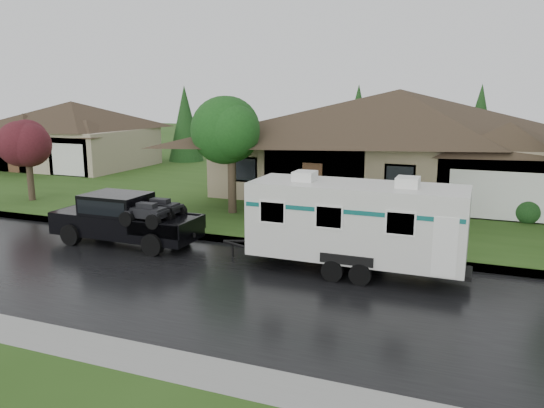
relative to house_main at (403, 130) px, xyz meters
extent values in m
plane|color=#2A4C17|center=(-2.29, -13.84, -3.59)|extent=(140.00, 140.00, 0.00)
cube|color=black|center=(-2.29, -15.84, -3.59)|extent=(140.00, 8.00, 0.01)
cube|color=gray|center=(-2.29, -11.59, -3.52)|extent=(140.00, 0.50, 0.15)
cube|color=#2A4C17|center=(-2.29, 1.16, -3.52)|extent=(140.00, 26.00, 0.15)
cube|color=#9D866A|center=(-0.29, 0.16, -1.94)|extent=(18.00, 10.00, 3.00)
pyramid|color=#33271C|center=(-0.29, 0.16, 2.16)|extent=(19.44, 10.80, 2.60)
cube|color=#9D866A|center=(5.11, -2.84, -2.09)|extent=(5.76, 4.00, 2.70)
cube|color=tan|center=(-24.29, 2.16, -2.04)|extent=(10.00, 8.00, 2.80)
pyramid|color=#33271C|center=(-24.29, 2.16, 1.36)|extent=(10.80, 8.64, 2.00)
cube|color=tan|center=(-21.29, 0.16, -2.18)|extent=(3.20, 4.00, 2.52)
cylinder|color=#382B1E|center=(-6.49, -7.61, -2.28)|extent=(0.38, 0.38, 2.32)
sphere|color=#1F571C|center=(-6.49, -7.61, 0.27)|extent=(3.21, 3.21, 3.21)
cylinder|color=#382B1E|center=(-17.36, -8.79, -2.54)|extent=(0.33, 0.33, 1.80)
sphere|color=#551A22|center=(-17.36, -8.79, -0.57)|extent=(2.48, 2.48, 2.48)
sphere|color=#143814|center=(-6.59, -4.54, -2.94)|extent=(1.00, 1.00, 1.00)
sphere|color=#143814|center=(-3.44, -4.54, -2.94)|extent=(1.00, 1.00, 1.00)
sphere|color=#143814|center=(-0.29, -4.54, -2.94)|extent=(1.00, 1.00, 1.00)
sphere|color=#143814|center=(2.86, -4.54, -2.94)|extent=(1.00, 1.00, 1.00)
sphere|color=#143814|center=(6.01, -4.54, -2.94)|extent=(1.00, 1.00, 1.00)
cube|color=black|center=(-8.18, -13.23, -2.86)|extent=(5.65, 1.88, 0.81)
cube|color=black|center=(-10.25, -13.23, -2.60)|extent=(1.51, 1.84, 0.33)
cube|color=black|center=(-8.55, -13.23, -2.13)|extent=(2.26, 1.77, 0.85)
cube|color=black|center=(-8.55, -13.23, -2.08)|extent=(2.07, 1.81, 0.52)
cube|color=black|center=(-6.39, -13.23, -2.67)|extent=(2.07, 1.79, 0.06)
cylinder|color=black|center=(-9.96, -14.16, -3.20)|extent=(0.79, 0.30, 0.79)
cylinder|color=black|center=(-9.96, -12.31, -3.20)|extent=(0.79, 0.30, 0.79)
cylinder|color=black|center=(-6.39, -14.16, -3.20)|extent=(0.79, 0.30, 0.79)
cylinder|color=black|center=(-6.39, -12.31, -3.20)|extent=(0.79, 0.30, 0.79)
cube|color=silver|center=(0.52, -13.23, -1.92)|extent=(6.59, 2.26, 2.31)
cube|color=black|center=(0.52, -13.23, -3.21)|extent=(6.97, 1.13, 0.13)
cube|color=#0C5653|center=(0.52, -13.23, -1.41)|extent=(6.46, 2.28, 0.13)
cube|color=white|center=(-1.17, -13.23, -0.62)|extent=(0.66, 0.75, 0.30)
cube|color=white|center=(2.03, -13.23, -0.62)|extent=(0.66, 0.75, 0.30)
cylinder|color=black|center=(0.10, -14.35, -3.26)|extent=(0.66, 0.23, 0.66)
cylinder|color=black|center=(0.10, -12.12, -3.26)|extent=(0.66, 0.23, 0.66)
cylinder|color=black|center=(0.95, -14.35, -3.26)|extent=(0.66, 0.23, 0.66)
cylinder|color=black|center=(0.95, -12.12, -3.26)|extent=(0.66, 0.23, 0.66)
camera|label=1|loc=(4.01, -29.07, 1.97)|focal=35.00mm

